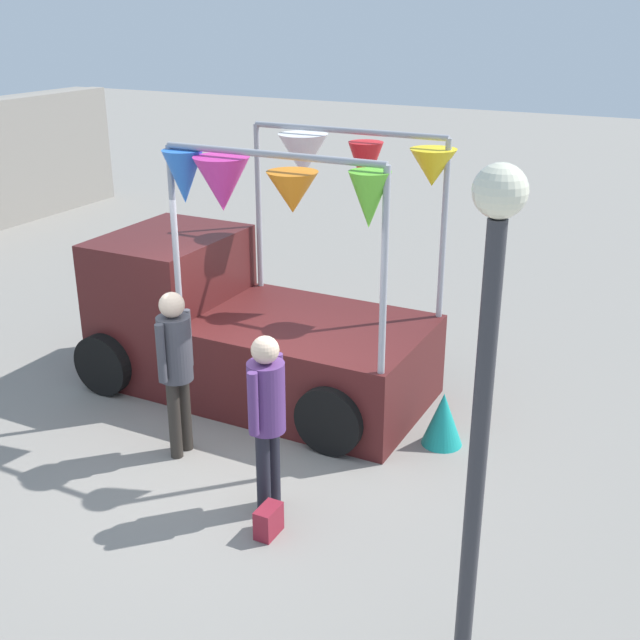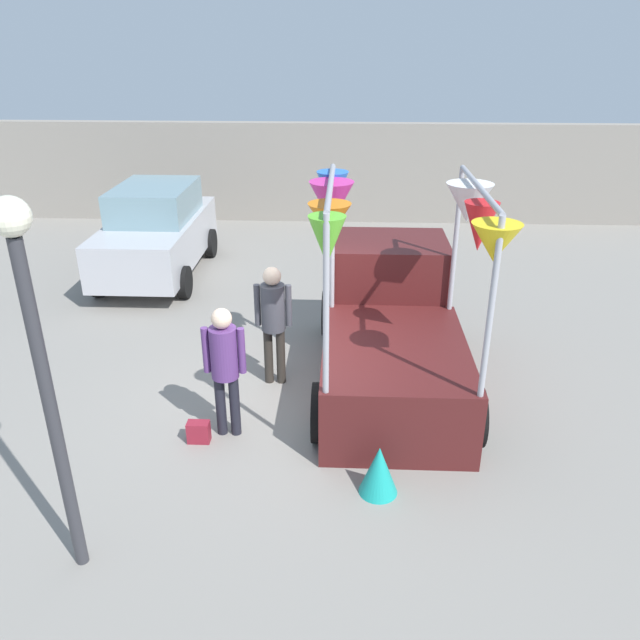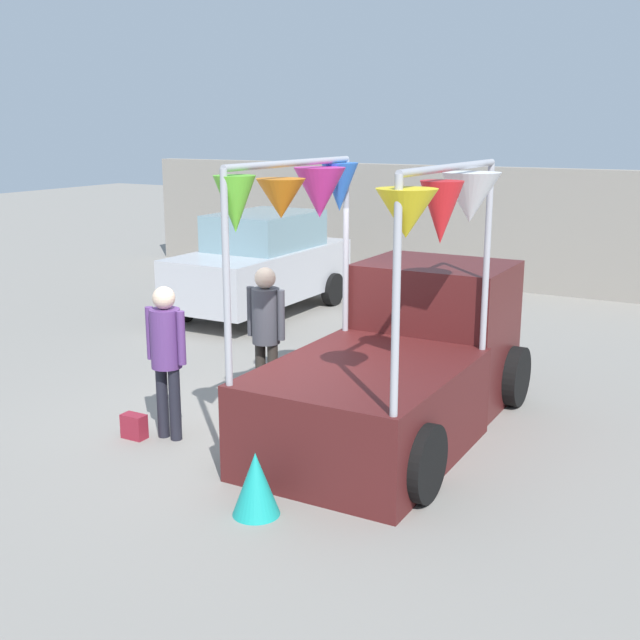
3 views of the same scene
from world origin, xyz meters
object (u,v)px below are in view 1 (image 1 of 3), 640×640
vendor_truck (239,316)px  folded_kite_bundle_teal (443,419)px  person_customer (267,407)px  street_lamp (486,364)px  handbag (269,521)px  person_vendor (176,358)px

vendor_truck → folded_kite_bundle_teal: (-0.25, -2.71, -0.61)m
person_customer → street_lamp: street_lamp is taller
vendor_truck → person_customer: vendor_truck is taller
handbag → folded_kite_bundle_teal: bearing=-21.1°
person_vendor → vendor_truck: bearing=10.7°
person_customer → handbag: size_ratio=6.26×
vendor_truck → handbag: size_ratio=14.82×
street_lamp → folded_kite_bundle_teal: size_ratio=6.02×
vendor_truck → person_customer: 2.70m
person_customer → person_vendor: size_ratio=0.97×
person_customer → handbag: person_customer is taller
person_vendor → street_lamp: street_lamp is taller
handbag → street_lamp: (-0.71, -2.01, 2.25)m
person_customer → street_lamp: bearing=-115.6°
vendor_truck → person_vendor: 1.72m
person_vendor → folded_kite_bundle_teal: person_vendor is taller
vendor_truck → folded_kite_bundle_teal: vendor_truck is taller
vendor_truck → person_vendor: size_ratio=2.31×
vendor_truck → person_customer: size_ratio=2.37×
handbag → person_customer: bearing=29.7°
street_lamp → folded_kite_bundle_teal: (2.93, 1.15, -2.09)m
vendor_truck → handbag: vendor_truck is taller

